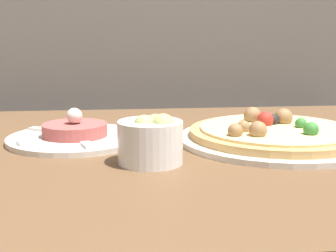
# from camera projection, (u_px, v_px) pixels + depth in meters

# --- Properties ---
(dining_table) EXTENTS (1.11, 0.86, 0.74)m
(dining_table) POSITION_uv_depth(u_px,v_px,m) (168.00, 201.00, 0.87)
(dining_table) COLOR brown
(dining_table) RESTS_ON ground_plane
(pizza_plate) EXTENTS (0.37, 0.37, 0.06)m
(pizza_plate) POSITION_uv_depth(u_px,v_px,m) (276.00, 134.00, 0.89)
(pizza_plate) COLOR silver
(pizza_plate) RESTS_ON dining_table
(tartare_plate) EXTENTS (0.26, 0.26, 0.06)m
(tartare_plate) POSITION_uv_depth(u_px,v_px,m) (75.00, 135.00, 0.89)
(tartare_plate) COLOR silver
(tartare_plate) RESTS_ON dining_table
(small_bowl) EXTENTS (0.10, 0.10, 0.08)m
(small_bowl) POSITION_uv_depth(u_px,v_px,m) (151.00, 139.00, 0.74)
(small_bowl) COLOR white
(small_bowl) RESTS_ON dining_table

